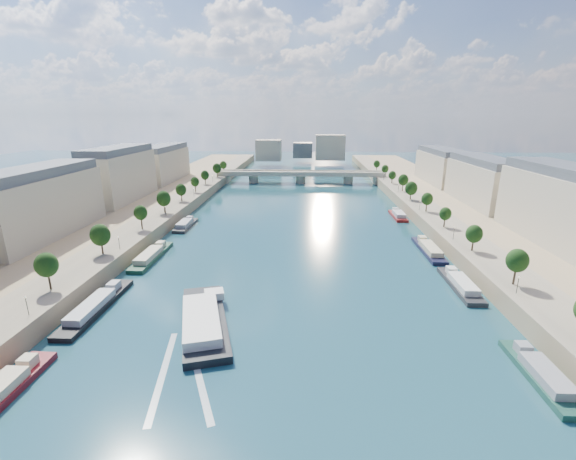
# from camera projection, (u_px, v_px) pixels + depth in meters

# --- Properties ---
(ground) EXTENTS (700.00, 700.00, 0.00)m
(ground) POSITION_uv_depth(u_px,v_px,m) (295.00, 238.00, 144.81)
(ground) COLOR #0D393D
(ground) RESTS_ON ground
(quay_left) EXTENTS (44.00, 520.00, 5.00)m
(quay_left) POSITION_uv_depth(u_px,v_px,m) (108.00, 229.00, 147.42)
(quay_left) COLOR #9E8460
(quay_left) RESTS_ON ground
(quay_right) EXTENTS (44.00, 520.00, 5.00)m
(quay_right) POSITION_uv_depth(u_px,v_px,m) (491.00, 234.00, 140.76)
(quay_right) COLOR #9E8460
(quay_right) RESTS_ON ground
(pave_left) EXTENTS (14.00, 520.00, 0.10)m
(pave_left) POSITION_uv_depth(u_px,v_px,m) (145.00, 223.00, 145.99)
(pave_left) COLOR gray
(pave_left) RESTS_ON quay_left
(pave_right) EXTENTS (14.00, 520.00, 0.10)m
(pave_right) POSITION_uv_depth(u_px,v_px,m) (451.00, 227.00, 140.72)
(pave_right) COLOR gray
(pave_right) RESTS_ON quay_right
(trees_left) EXTENTS (4.80, 268.80, 8.26)m
(trees_left) POSITION_uv_depth(u_px,v_px,m) (151.00, 208.00, 146.25)
(trees_left) COLOR #382B1E
(trees_left) RESTS_ON ground
(trees_right) EXTENTS (4.80, 268.80, 8.26)m
(trees_right) POSITION_uv_depth(u_px,v_px,m) (438.00, 206.00, 148.81)
(trees_right) COLOR #382B1E
(trees_right) RESTS_ON ground
(lamps_left) EXTENTS (0.36, 200.36, 4.28)m
(lamps_left) POSITION_uv_depth(u_px,v_px,m) (145.00, 223.00, 135.43)
(lamps_left) COLOR black
(lamps_left) RESTS_ON ground
(lamps_right) EXTENTS (0.36, 200.36, 4.28)m
(lamps_right) POSITION_uv_depth(u_px,v_px,m) (435.00, 216.00, 144.92)
(lamps_right) COLOR black
(lamps_right) RESTS_ON ground
(buildings_left) EXTENTS (16.00, 226.00, 23.20)m
(buildings_left) POSITION_uv_depth(u_px,v_px,m) (86.00, 187.00, 155.48)
(buildings_left) COLOR #BAAD8F
(buildings_left) RESTS_ON ground
(buildings_right) EXTENTS (16.00, 226.00, 23.20)m
(buildings_right) POSITION_uv_depth(u_px,v_px,m) (517.00, 191.00, 147.61)
(buildings_right) COLOR #BAAD8F
(buildings_right) RESTS_ON ground
(skyline) EXTENTS (79.00, 42.00, 22.00)m
(skyline) POSITION_uv_depth(u_px,v_px,m) (306.00, 149.00, 350.40)
(skyline) COLOR #BAAD8F
(skyline) RESTS_ON ground
(bridge) EXTENTS (112.00, 12.00, 8.15)m
(bridge) POSITION_uv_depth(u_px,v_px,m) (301.00, 175.00, 259.22)
(bridge) COLOR #C1B79E
(bridge) RESTS_ON ground
(tour_barge) EXTENTS (17.89, 33.03, 4.31)m
(tour_barge) POSITION_uv_depth(u_px,v_px,m) (204.00, 320.00, 84.32)
(tour_barge) COLOR black
(tour_barge) RESTS_ON ground
(wake) EXTENTS (15.02, 25.82, 0.04)m
(wake) POSITION_uv_depth(u_px,v_px,m) (181.00, 373.00, 68.90)
(wake) COLOR silver
(wake) RESTS_ON ground
(moored_barges_left) EXTENTS (5.00, 159.30, 3.60)m
(moored_barges_left) POSITION_uv_depth(u_px,v_px,m) (95.00, 308.00, 90.60)
(moored_barges_left) COLOR #152030
(moored_barges_left) RESTS_ON ground
(moored_barges_right) EXTENTS (5.00, 169.64, 3.60)m
(moored_barges_right) POSITION_uv_depth(u_px,v_px,m) (467.00, 292.00, 98.61)
(moored_barges_right) COLOR black
(moored_barges_right) RESTS_ON ground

